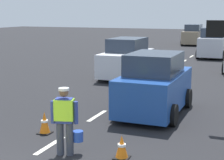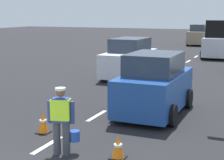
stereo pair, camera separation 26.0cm
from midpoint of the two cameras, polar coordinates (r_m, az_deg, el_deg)
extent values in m
plane|color=black|center=(26.82, 12.12, 2.92)|extent=(96.00, 96.00, 0.00)
cube|color=silver|center=(9.92, -9.20, -9.91)|extent=(0.14, 1.40, 0.01)
cube|color=silver|center=(12.42, -1.78, -5.56)|extent=(0.14, 1.40, 0.01)
cube|color=silver|center=(15.11, 3.02, -2.65)|extent=(0.14, 1.40, 0.01)
cube|color=silver|center=(17.89, 6.33, -0.62)|extent=(0.14, 1.40, 0.01)
cube|color=silver|center=(20.74, 8.74, 0.86)|extent=(0.14, 1.40, 0.01)
cube|color=silver|center=(23.62, 10.57, 1.98)|extent=(0.14, 1.40, 0.01)
cube|color=silver|center=(26.53, 12.00, 2.85)|extent=(0.14, 1.40, 0.01)
cube|color=silver|center=(29.46, 13.15, 3.55)|extent=(0.14, 1.40, 0.01)
cube|color=silver|center=(32.40, 14.09, 4.12)|extent=(0.14, 1.40, 0.01)
cube|color=silver|center=(35.35, 14.87, 4.60)|extent=(0.14, 1.40, 0.01)
cube|color=silver|center=(38.31, 15.54, 5.00)|extent=(0.14, 1.40, 0.01)
cube|color=silver|center=(41.27, 16.11, 5.34)|extent=(0.14, 1.40, 0.01)
cube|color=silver|center=(44.24, 16.60, 5.64)|extent=(0.14, 1.40, 0.01)
cube|color=silver|center=(47.22, 17.04, 5.90)|extent=(0.14, 1.40, 0.01)
cylinder|color=#383D4C|center=(9.17, -7.72, -8.90)|extent=(0.18, 0.18, 0.82)
cylinder|color=#383D4C|center=(9.11, -6.25, -9.00)|extent=(0.18, 0.18, 0.82)
cube|color=navy|center=(8.93, -7.09, -4.65)|extent=(0.45, 0.34, 0.60)
cube|color=#A5EA33|center=(8.93, -7.09, -4.53)|extent=(0.52, 0.39, 0.51)
cylinder|color=navy|center=(9.02, -8.81, -4.88)|extent=(0.11, 0.11, 0.55)
cylinder|color=navy|center=(8.88, -5.33, -5.04)|extent=(0.11, 0.11, 0.55)
sphere|color=brown|center=(8.83, -7.15, -1.90)|extent=(0.22, 0.22, 0.22)
cylinder|color=silver|center=(8.81, -7.16, -1.39)|extent=(0.26, 0.26, 0.06)
cylinder|color=#2347B7|center=(9.15, -4.99, -8.62)|extent=(0.26, 0.26, 0.26)
cube|color=black|center=(10.89, -9.90, -8.01)|extent=(0.36, 0.36, 0.03)
cone|color=orange|center=(10.79, -9.95, -6.38)|extent=(0.30, 0.30, 0.61)
cylinder|color=white|center=(10.78, -9.96, -6.23)|extent=(0.20, 0.20, 0.06)
cube|color=black|center=(8.99, 1.78, -11.93)|extent=(0.36, 0.36, 0.03)
cone|color=orange|center=(8.88, 1.79, -10.22)|extent=(0.30, 0.30, 0.54)
cylinder|color=white|center=(8.87, 1.79, -10.06)|extent=(0.20, 0.20, 0.06)
cube|color=silver|center=(29.06, 16.27, 5.02)|extent=(1.81, 3.82, 1.38)
cube|color=#2D3847|center=(28.89, 16.35, 7.06)|extent=(1.59, 2.10, 0.70)
cylinder|color=black|center=(30.40, 14.77, 4.32)|extent=(0.22, 0.68, 0.68)
cylinder|color=black|center=(28.07, 14.04, 3.87)|extent=(0.22, 0.68, 0.68)
cube|color=#1E4799|center=(12.66, 7.20, -1.68)|extent=(1.80, 3.91, 1.21)
cube|color=#2D3847|center=(12.40, 7.18, 2.55)|extent=(1.58, 2.15, 0.70)
cylinder|color=black|center=(14.15, 4.94, -2.19)|extent=(0.22, 0.68, 0.68)
cylinder|color=black|center=(13.71, 12.26, -2.81)|extent=(0.22, 0.68, 0.68)
cylinder|color=black|center=(11.94, 1.28, -4.56)|extent=(0.22, 0.68, 0.68)
cylinder|color=black|center=(11.41, 9.92, -5.43)|extent=(0.22, 0.68, 0.68)
cube|color=silver|center=(19.57, 3.08, 2.68)|extent=(1.81, 4.29, 1.20)
cube|color=#2D3847|center=(19.56, 3.22, 5.48)|extent=(1.60, 2.36, 0.70)
cylinder|color=black|center=(18.09, 4.38, 0.61)|extent=(0.22, 0.68, 0.68)
cylinder|color=black|center=(18.76, -0.99, 1.00)|extent=(0.22, 0.68, 0.68)
cylinder|color=black|center=(20.60, 6.77, 1.78)|extent=(0.22, 0.68, 0.68)
cylinder|color=black|center=(21.19, 1.95, 2.10)|extent=(0.22, 0.68, 0.68)
cube|color=gray|center=(40.06, 13.44, 6.48)|extent=(1.70, 4.32, 1.26)
cube|color=#2D3847|center=(40.11, 13.53, 7.88)|extent=(1.50, 2.38, 0.70)
cylinder|color=black|center=(38.63, 14.35, 5.60)|extent=(0.22, 0.68, 0.68)
cylinder|color=black|center=(38.94, 11.80, 5.74)|extent=(0.22, 0.68, 0.68)
cylinder|color=black|center=(41.28, 14.93, 5.87)|extent=(0.22, 0.68, 0.68)
cylinder|color=black|center=(41.56, 12.55, 6.00)|extent=(0.22, 0.68, 0.68)
camera|label=1|loc=(0.13, -89.42, 0.11)|focal=59.04mm
camera|label=2|loc=(0.13, 90.58, -0.11)|focal=59.04mm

